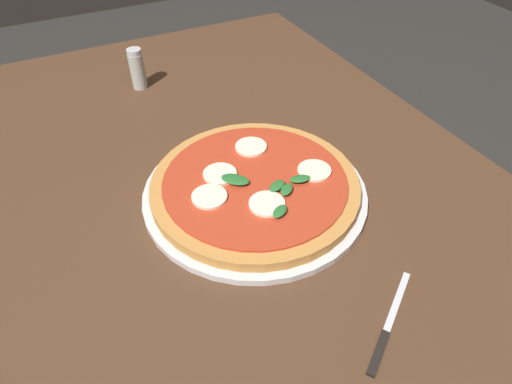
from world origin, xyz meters
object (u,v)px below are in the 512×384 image
at_px(serving_tray, 256,194).
at_px(pizza, 256,186).
at_px(dining_table, 227,241).
at_px(pepper_shaker, 137,69).
at_px(knife, 386,333).

xyz_separation_m(serving_tray, pizza, (-0.00, 0.00, 0.02)).
height_order(dining_table, serving_tray, serving_tray).
height_order(pizza, pepper_shaker, pepper_shaker).
xyz_separation_m(dining_table, pizza, (0.00, 0.06, 0.11)).
bearing_deg(pepper_shaker, pizza, 8.91).
distance_m(pizza, pepper_shaker, 0.46).
xyz_separation_m(pizza, knife, (0.30, 0.03, -0.02)).
bearing_deg(pepper_shaker, serving_tray, 8.90).
relative_size(pizza, knife, 2.40).
height_order(serving_tray, pizza, pizza).
xyz_separation_m(dining_table, serving_tray, (0.00, 0.06, 0.09)).
bearing_deg(serving_tray, knife, 5.81).
distance_m(dining_table, pizza, 0.12).
bearing_deg(pizza, pepper_shaker, -171.09).
relative_size(dining_table, knife, 9.91).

